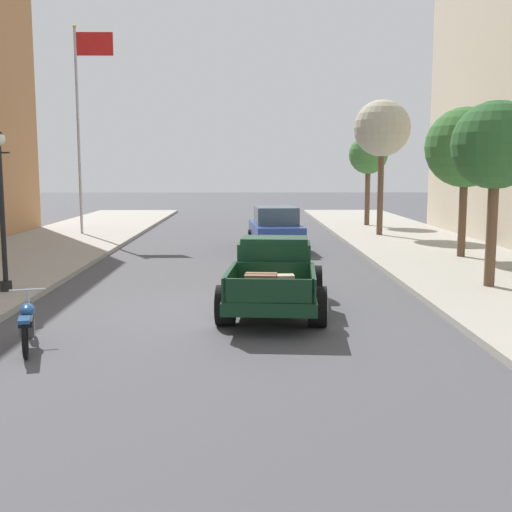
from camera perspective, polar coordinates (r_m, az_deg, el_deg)
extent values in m
plane|color=#47474C|center=(14.05, -2.62, -4.83)|extent=(140.00, 140.00, 0.00)
cube|color=black|center=(13.86, 1.61, -2.72)|extent=(2.15, 5.03, 0.24)
cube|color=black|center=(14.12, 1.68, -0.39)|extent=(1.64, 1.22, 0.80)
cube|color=black|center=(14.01, 1.67, 1.45)|extent=(1.51, 1.05, 0.12)
cube|color=#3D4C5B|center=(14.66, 1.76, 0.55)|extent=(1.32, 0.15, 0.44)
cube|color=black|center=(15.43, 1.86, -0.22)|extent=(1.44, 1.60, 0.52)
cube|color=silver|center=(16.22, 1.96, 0.10)|extent=(0.69, 0.15, 0.47)
cube|color=black|center=(12.46, 1.36, -3.26)|extent=(1.85, 2.23, 0.04)
cube|color=black|center=(12.48, -2.36, -2.22)|extent=(0.25, 2.10, 0.44)
cube|color=black|center=(12.41, 5.10, -2.30)|extent=(0.25, 2.10, 0.44)
cube|color=black|center=(11.43, 1.14, -3.14)|extent=(1.62, 0.21, 0.44)
cube|color=black|center=(13.41, 1.55, -1.51)|extent=(1.62, 0.21, 0.44)
cylinder|color=black|center=(15.27, -1.56, -2.28)|extent=(0.42, 0.83, 0.80)
cylinder|color=silver|center=(15.28, -2.25, -2.27)|extent=(0.07, 0.65, 0.66)
cylinder|color=silver|center=(15.29, -2.29, -2.27)|extent=(0.04, 0.24, 0.24)
cylinder|color=black|center=(15.20, 5.19, -2.35)|extent=(0.42, 0.83, 0.80)
cylinder|color=silver|center=(15.21, 5.89, -2.35)|extent=(0.07, 0.65, 0.66)
cylinder|color=silver|center=(15.21, 5.93, -2.35)|extent=(0.04, 0.24, 0.24)
cylinder|color=black|center=(12.64, -2.71, -4.41)|extent=(0.42, 0.83, 0.80)
cylinder|color=silver|center=(12.66, -3.55, -4.39)|extent=(0.07, 0.65, 0.66)
cylinder|color=silver|center=(12.66, -3.59, -4.39)|extent=(0.04, 0.24, 0.24)
cylinder|color=black|center=(12.56, 5.47, -4.51)|extent=(0.42, 0.83, 0.80)
cylinder|color=silver|center=(12.57, 6.32, -4.51)|extent=(0.07, 0.65, 0.66)
cylinder|color=silver|center=(12.57, 6.37, -4.51)|extent=(0.04, 0.24, 0.24)
cube|color=brown|center=(12.08, 0.44, -2.54)|extent=(0.63, 0.49, 0.40)
cube|color=#3D2D1E|center=(12.08, 0.44, -2.54)|extent=(0.62, 0.10, 0.42)
cube|color=gray|center=(12.72, 2.41, -2.30)|extent=(0.45, 0.34, 0.28)
torus|color=black|center=(12.46, -19.53, -5.33)|extent=(0.25, 0.66, 0.67)
torus|color=black|center=(11.06, -19.88, -6.99)|extent=(0.25, 0.66, 0.67)
cube|color=#4C4C51|center=(11.70, -19.72, -5.93)|extent=(0.35, 0.49, 0.28)
ellipsoid|color=navy|center=(11.89, -19.71, -4.57)|extent=(0.39, 0.57, 0.24)
cube|color=black|center=(11.42, -19.82, -5.49)|extent=(0.37, 0.60, 0.10)
cylinder|color=silver|center=(12.34, -19.61, -4.03)|extent=(0.12, 0.26, 0.58)
cylinder|color=silver|center=(12.17, -19.69, -2.85)|extent=(0.61, 0.20, 0.04)
cube|color=navy|center=(10.98, -19.96, -5.37)|extent=(0.28, 0.43, 0.06)
cube|color=#284293|center=(24.36, 1.73, 1.99)|extent=(2.02, 4.41, 0.80)
cube|color=#384C5B|center=(24.15, 1.78, 3.66)|extent=(1.66, 2.10, 0.64)
cylinder|color=black|center=(25.59, -0.43, 1.64)|extent=(0.27, 0.67, 0.66)
cylinder|color=black|center=(25.77, 3.23, 1.67)|extent=(0.27, 0.67, 0.66)
cylinder|color=black|center=(23.04, 0.06, 0.96)|extent=(0.27, 0.67, 0.66)
cylinder|color=black|center=(23.23, 4.12, 1.00)|extent=(0.27, 0.67, 0.66)
cylinder|color=black|center=(16.52, -21.38, -2.50)|extent=(0.28, 0.28, 0.24)
cylinder|color=black|center=(16.32, -21.68, 3.45)|extent=(0.12, 0.12, 3.20)
cylinder|color=#B2B2B7|center=(30.13, -15.55, 10.51)|extent=(0.12, 0.12, 9.00)
sphere|color=gold|center=(30.71, -15.87, 19.07)|extent=(0.16, 0.16, 0.16)
cube|color=red|center=(30.37, -14.17, 17.86)|extent=(1.60, 0.03, 1.00)
cylinder|color=brown|center=(16.92, 20.24, 1.97)|extent=(0.26, 0.26, 2.69)
sphere|color=#285628|center=(16.86, 20.59, 9.25)|extent=(2.15, 2.15, 2.15)
cylinder|color=brown|center=(22.42, 17.91, 3.31)|extent=(0.26, 0.26, 2.63)
sphere|color=#33662D|center=(22.38, 18.16, 9.19)|extent=(2.63, 2.63, 2.63)
cylinder|color=brown|center=(28.96, 11.02, 5.58)|extent=(0.26, 0.26, 3.75)
sphere|color=#ADA893|center=(28.99, 11.17, 11.12)|extent=(2.47, 2.47, 2.47)
cylinder|color=brown|center=(33.86, 9.89, 5.18)|extent=(0.26, 0.26, 2.90)
sphere|color=#3D7538|center=(33.84, 9.98, 8.91)|extent=(2.01, 2.01, 2.01)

